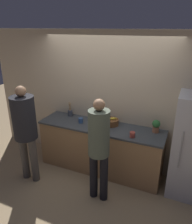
{
  "coord_description": "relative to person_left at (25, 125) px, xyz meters",
  "views": [
    {
      "loc": [
        1.41,
        -3.01,
        2.64
      ],
      "look_at": [
        0.0,
        0.15,
        1.28
      ],
      "focal_mm": 35.0,
      "sensor_mm": 36.0,
      "label": 1
    }
  ],
  "objects": [
    {
      "name": "wall_back",
      "position": [
        1.05,
        1.14,
        0.22
      ],
      "size": [
        5.2,
        0.06,
        2.6
      ],
      "color": "#C6B293",
      "rests_on": "ground_plane"
    },
    {
      "name": "ground_plane",
      "position": [
        1.05,
        0.44,
        -1.08
      ],
      "size": [
        14.0,
        14.0,
        0.0
      ],
      "primitive_type": "plane",
      "color": "#9E8460"
    },
    {
      "name": "utensil_crock",
      "position": [
        0.29,
        1.01,
        -0.09
      ],
      "size": [
        0.1,
        0.1,
        0.29
      ],
      "color": "#3D424C",
      "rests_on": "counter"
    },
    {
      "name": "cup_blue",
      "position": [
        0.65,
        0.78,
        -0.11
      ],
      "size": [
        0.09,
        0.09,
        0.1
      ],
      "color": "#335184",
      "rests_on": "counter"
    },
    {
      "name": "person_left",
      "position": [
        0.0,
        0.0,
        0.0
      ],
      "size": [
        0.39,
        0.39,
        1.77
      ],
      "color": "#4C4742",
      "rests_on": "ground_plane"
    },
    {
      "name": "person_center",
      "position": [
        1.33,
        0.07,
        -0.08
      ],
      "size": [
        0.32,
        0.32,
        1.71
      ],
      "color": "black",
      "rests_on": "ground_plane"
    },
    {
      "name": "fruit_bowl",
      "position": [
        1.21,
        0.93,
        -0.1
      ],
      "size": [
        0.28,
        0.28,
        0.15
      ],
      "color": "brown",
      "rests_on": "counter"
    },
    {
      "name": "counter",
      "position": [
        1.05,
        0.82,
        -0.62
      ],
      "size": [
        2.35,
        0.68,
        0.93
      ],
      "color": "#9E754C",
      "rests_on": "ground_plane"
    },
    {
      "name": "cup_red",
      "position": [
        1.7,
        0.61,
        -0.11
      ],
      "size": [
        0.09,
        0.09,
        0.09
      ],
      "color": "#A33D33",
      "rests_on": "counter"
    },
    {
      "name": "bottle_red",
      "position": [
        1.21,
        0.65,
        -0.06
      ],
      "size": [
        0.06,
        0.06,
        0.23
      ],
      "color": "red",
      "rests_on": "counter"
    },
    {
      "name": "potted_plant",
      "position": [
        2.02,
        0.96,
        -0.03
      ],
      "size": [
        0.14,
        0.14,
        0.23
      ],
      "color": "#9E6042",
      "rests_on": "counter"
    }
  ]
}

